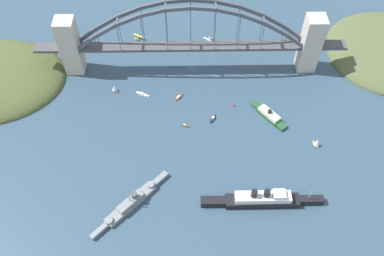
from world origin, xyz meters
The scene contains 14 objects.
ground_plane centered at (0.00, 0.00, 0.00)m, with size 1400.00×1400.00×0.00m, color #334C60.
harbor_arch_bridge centered at (0.00, 0.00, 29.83)m, with size 281.04×16.85×73.21m.
ocean_liner centered at (-50.25, 143.97, 5.13)m, with size 90.37×10.33×17.15m.
naval_cruiser centered at (45.57, 144.09, 2.98)m, with size 54.11×54.99×17.04m.
harbor_ferry_steamer centered at (-66.62, 61.47, 2.41)m, with size 28.26×33.33×7.93m.
seaplane_taxiing_near_bridge centered at (52.60, -43.18, 2.15)m, with size 10.97×9.04×4.97m.
seaplane_second_in_formation centered at (-18.08, -37.61, 2.25)m, with size 9.70×9.52×5.05m.
small_boat_0 centered at (-101.24, 92.64, 4.32)m, with size 5.96×7.94×9.27m.
small_boat_2 centered at (11.29, 38.19, 0.77)m, with size 8.34×9.67×2.21m.
small_boat_3 centered at (5.60, 70.85, 0.81)m, with size 7.06×3.37×2.24m.
small_boat_6 centered at (-18.23, 63.39, 0.82)m, with size 5.43×9.39×2.32m.
small_boat_7 centered at (69.24, 29.10, 3.71)m, with size 6.99×6.44×7.99m.
small_boat_9 centered at (43.99, 33.90, 0.74)m, with size 12.37×6.92×2.01m.
channel_marker_buoy centered at (-37.22, 48.60, 1.12)m, with size 2.20×2.20×2.75m.
Camera 1 is at (3.10, 289.94, 277.91)m, focal length 39.09 mm.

